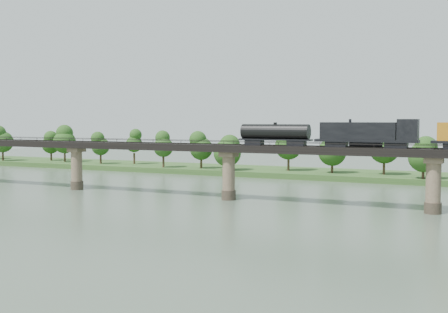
% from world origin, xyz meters
% --- Properties ---
extents(ground, '(400.00, 400.00, 0.00)m').
position_xyz_m(ground, '(0.00, 0.00, 0.00)').
color(ground, '#3C4D3D').
rests_on(ground, ground).
extents(far_bank, '(300.00, 24.00, 1.60)m').
position_xyz_m(far_bank, '(0.00, 85.00, 0.80)').
color(far_bank, '#294B1E').
rests_on(far_bank, ground).
extents(bridge, '(236.00, 30.00, 11.50)m').
position_xyz_m(bridge, '(0.00, 30.00, 5.46)').
color(bridge, '#473A2D').
rests_on(bridge, ground).
extents(bridge_superstructure, '(220.00, 4.90, 0.75)m').
position_xyz_m(bridge_superstructure, '(0.00, 30.00, 11.79)').
color(bridge_superstructure, black).
rests_on(bridge_superstructure, bridge).
extents(far_treeline, '(289.06, 17.54, 13.60)m').
position_xyz_m(far_treeline, '(-8.21, 80.52, 8.83)').
color(far_treeline, '#382619').
rests_on(far_treeline, far_bank).
extents(freight_train, '(76.43, 2.98, 5.26)m').
position_xyz_m(freight_train, '(42.13, 30.00, 14.01)').
color(freight_train, black).
rests_on(freight_train, bridge).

